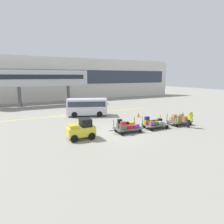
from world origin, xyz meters
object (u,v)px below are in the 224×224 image
Objects in this scene: baggage_tug at (81,130)px; baggage_handler at (190,119)px; baggage_cart_middle at (154,123)px; shuttle_van at (87,106)px; baggage_cart_tail at (180,120)px; safety_cone_near at (138,115)px; baggage_cart_lead at (127,126)px.

baggage_tug is 1.36× the size of baggage_handler.
baggage_cart_middle is 0.58× the size of shuttle_van.
baggage_cart_tail is 5.48× the size of safety_cone_near.
shuttle_van is (-6.71, 9.76, 0.37)m from baggage_handler.
baggage_cart_middle reaches higher than baggage_cart_tail.
safety_cone_near is (-1.55, 4.97, -0.26)m from baggage_cart_tail.
baggage_tug reaches higher than safety_cone_near.
baggage_cart_middle is (7.05, -0.10, -0.26)m from baggage_tug.
shuttle_van is (-3.61, 8.41, 0.74)m from baggage_cart_middle.
baggage_cart_lead is 6.63m from safety_cone_near.
baggage_cart_middle is at bearing -0.83° from baggage_tug.
baggage_handler is at bearing -55.50° from shuttle_van.
baggage_cart_lead is 1.00× the size of baggage_cart_middle.
baggage_cart_tail is 10.89m from shuttle_van.
safety_cone_near is (4.55, 4.81, -0.25)m from baggage_cart_lead.
baggage_cart_lead is 8.44m from shuttle_van.
baggage_cart_lead is 6.10m from baggage_cart_tail.
baggage_cart_lead is at bearing 178.54° from baggage_cart_tail.
baggage_cart_lead is 1.00× the size of baggage_cart_tail.
shuttle_van is 9.38× the size of safety_cone_near.
shuttle_van is (-6.73, 8.54, 0.70)m from baggage_cart_tail.
shuttle_van reaches higher than baggage_handler.
baggage_handler is 0.30× the size of shuttle_van.
baggage_cart_middle is (2.98, -0.02, -0.03)m from baggage_cart_lead.
baggage_handler reaches higher than baggage_cart_middle.
baggage_cart_middle is 1.00× the size of baggage_cart_tail.
baggage_cart_tail is at bearing 88.82° from baggage_handler.
baggage_tug is 0.70× the size of baggage_cart_tail.
baggage_tug is 7.06m from baggage_cart_middle.
safety_cone_near is (8.62, 4.73, -0.48)m from baggage_tug.
shuttle_van is at bearing 113.24° from baggage_cart_middle.
baggage_tug is at bearing 171.85° from baggage_handler.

